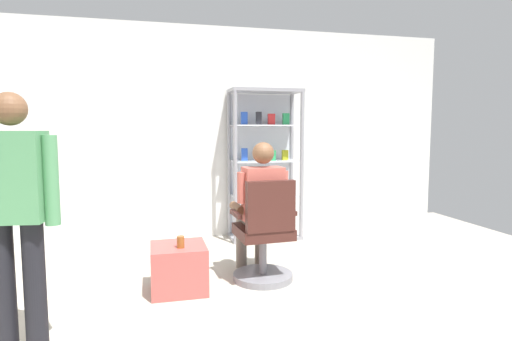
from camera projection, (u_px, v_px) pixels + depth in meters
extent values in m
cube|color=silver|center=(230.00, 133.00, 5.52)|extent=(6.00, 0.10, 2.70)
cylinder|color=gray|center=(235.00, 167.00, 5.07)|extent=(0.05, 0.05, 1.90)
cylinder|color=gray|center=(302.00, 165.00, 5.28)|extent=(0.05, 0.05, 1.90)
cylinder|color=gray|center=(229.00, 164.00, 5.46)|extent=(0.05, 0.05, 1.90)
cylinder|color=gray|center=(291.00, 163.00, 5.66)|extent=(0.05, 0.05, 1.90)
cube|color=gray|center=(265.00, 91.00, 5.27)|extent=(0.90, 0.45, 0.04)
cube|color=gray|center=(265.00, 236.00, 5.46)|extent=(0.90, 0.45, 0.04)
cube|color=silver|center=(261.00, 163.00, 5.57)|extent=(0.84, 0.02, 1.80)
cube|color=silver|center=(265.00, 196.00, 5.41)|extent=(0.82, 0.39, 0.02)
cube|color=#264CB2|center=(242.00, 190.00, 5.36)|extent=(0.08, 0.05, 0.15)
cube|color=silver|center=(253.00, 189.00, 5.39)|extent=(0.09, 0.05, 0.16)
cube|color=#264CB2|center=(266.00, 190.00, 5.39)|extent=(0.09, 0.04, 0.14)
cube|color=black|center=(276.00, 189.00, 5.46)|extent=(0.08, 0.05, 0.14)
cube|color=gold|center=(285.00, 188.00, 5.49)|extent=(0.07, 0.05, 0.16)
cube|color=silver|center=(265.00, 161.00, 5.36)|extent=(0.82, 0.39, 0.02)
cube|color=#264CB2|center=(244.00, 154.00, 5.29)|extent=(0.08, 0.04, 0.16)
cube|color=black|center=(260.00, 154.00, 5.29)|extent=(0.08, 0.05, 0.16)
cube|color=#268C4C|center=(273.00, 155.00, 5.34)|extent=(0.09, 0.05, 0.13)
cube|color=#999919|center=(285.00, 155.00, 5.42)|extent=(0.08, 0.05, 0.13)
cube|color=silver|center=(265.00, 125.00, 5.32)|extent=(0.82, 0.39, 0.02)
cube|color=#264CB2|center=(244.00, 118.00, 5.25)|extent=(0.08, 0.04, 0.16)
cube|color=black|center=(259.00, 118.00, 5.24)|extent=(0.08, 0.06, 0.16)
cube|color=red|center=(271.00, 119.00, 5.34)|extent=(0.09, 0.05, 0.14)
cube|color=#268C4C|center=(286.00, 119.00, 5.38)|extent=(0.09, 0.04, 0.15)
cylinder|color=slate|center=(263.00, 276.00, 3.96)|extent=(0.56, 0.56, 0.06)
cylinder|color=slate|center=(263.00, 255.00, 3.93)|extent=(0.07, 0.07, 0.41)
cube|color=#3F1E19|center=(263.00, 231.00, 3.91)|extent=(0.51, 0.51, 0.10)
cube|color=#3F1E19|center=(271.00, 206.00, 3.69)|extent=(0.44, 0.10, 0.45)
cube|color=#3F1E19|center=(289.00, 211.00, 3.97)|extent=(0.06, 0.30, 0.04)
cube|color=#3F1E19|center=(236.00, 214.00, 3.82)|extent=(0.06, 0.30, 0.04)
cylinder|color=slate|center=(266.00, 216.00, 4.12)|extent=(0.16, 0.41, 0.14)
cylinder|color=slate|center=(260.00, 239.00, 4.34)|extent=(0.11, 0.11, 0.56)
cylinder|color=slate|center=(247.00, 217.00, 4.06)|extent=(0.16, 0.41, 0.14)
cylinder|color=slate|center=(241.00, 240.00, 4.28)|extent=(0.11, 0.11, 0.56)
cube|color=#BF594C|center=(263.00, 194.00, 3.88)|extent=(0.37, 0.24, 0.50)
sphere|color=brown|center=(263.00, 153.00, 3.84)|extent=(0.20, 0.20, 0.20)
cylinder|color=#BF594C|center=(283.00, 186.00, 3.93)|extent=(0.09, 0.09, 0.28)
cylinder|color=brown|center=(277.00, 206.00, 4.12)|extent=(0.10, 0.30, 0.08)
cylinder|color=#BF594C|center=(242.00, 188.00, 3.81)|extent=(0.09, 0.09, 0.28)
cylinder|color=brown|center=(237.00, 208.00, 4.00)|extent=(0.10, 0.30, 0.08)
cube|color=#B24C47|center=(179.00, 268.00, 3.67)|extent=(0.47, 0.47, 0.40)
cylinder|color=brown|center=(181.00, 242.00, 3.57)|extent=(0.06, 0.06, 0.10)
cylinder|color=black|center=(4.00, 290.00, 2.59)|extent=(0.13, 0.13, 0.85)
cylinder|color=black|center=(35.00, 289.00, 2.61)|extent=(0.13, 0.13, 0.85)
cylinder|color=#4C8C59|center=(51.00, 180.00, 2.56)|extent=(0.09, 0.09, 0.55)
cube|color=#4C8C59|center=(13.00, 177.00, 2.53)|extent=(0.39, 0.27, 0.55)
sphere|color=brown|center=(9.00, 109.00, 2.49)|extent=(0.20, 0.20, 0.20)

